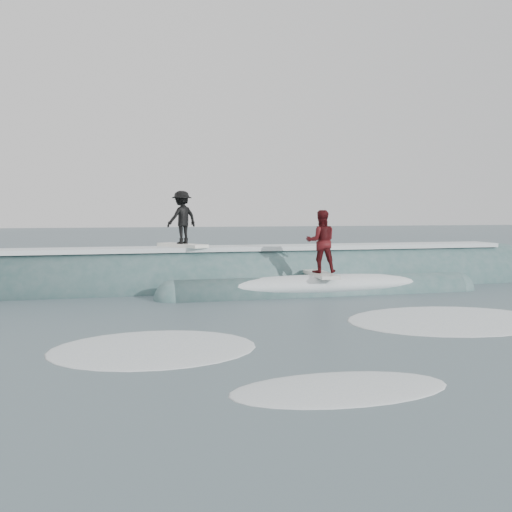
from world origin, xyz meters
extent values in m
plane|color=#41545F|center=(0.00, 0.00, 0.00)|extent=(160.00, 160.00, 0.00)
cylinder|color=#375E5D|center=(0.00, 6.86, 0.00)|extent=(19.07, 2.44, 2.44)
sphere|color=#375E5D|center=(9.54, 6.86, 0.00)|extent=(2.44, 2.44, 2.44)
cylinder|color=#375E5D|center=(1.80, 4.66, 0.00)|extent=(9.00, 1.12, 1.12)
sphere|color=#375E5D|center=(-2.70, 4.66, 0.00)|extent=(1.12, 1.12, 1.12)
sphere|color=#375E5D|center=(6.30, 4.66, 0.00)|extent=(1.12, 1.12, 1.12)
cube|color=white|center=(0.00, 6.86, 1.29)|extent=(18.00, 1.30, 0.14)
ellipsoid|color=white|center=(1.80, 4.66, 0.30)|extent=(7.60, 1.30, 0.60)
cube|color=white|center=(-2.18, 6.86, 1.41)|extent=(1.49, 2.00, 0.10)
imported|color=black|center=(-2.18, 6.86, 2.30)|extent=(1.25, 1.11, 1.68)
cube|color=silver|center=(1.70, 4.66, 0.61)|extent=(0.65, 2.03, 0.10)
imported|color=#450D0F|center=(1.70, 4.66, 1.59)|extent=(1.02, 0.86, 1.87)
ellipsoid|color=white|center=(3.13, 0.13, 0.00)|extent=(4.33, 2.95, 0.10)
ellipsoid|color=white|center=(4.14, 0.47, 0.00)|extent=(1.77, 1.21, 0.10)
ellipsoid|color=white|center=(-3.65, -0.94, 0.00)|extent=(3.59, 2.45, 0.10)
ellipsoid|color=white|center=(-1.27, -4.00, 0.00)|extent=(2.66, 1.81, 0.10)
cylinder|color=#375E5D|center=(3.85, 18.00, 0.00)|extent=(22.00, 0.80, 0.80)
cylinder|color=#375E5D|center=(-0.32, 22.00, 0.00)|extent=(22.00, 0.60, 0.60)
camera|label=1|loc=(-4.35, -11.30, 2.49)|focal=40.00mm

